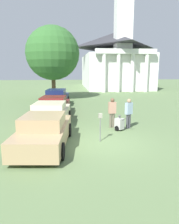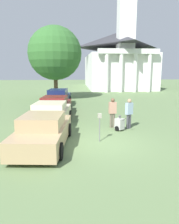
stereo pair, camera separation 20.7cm
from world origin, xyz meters
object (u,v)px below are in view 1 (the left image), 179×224
church (114,57)px  parked_car_maroon (54,107)px  parking_meter (100,122)px  parked_car_cream (50,115)px  parked_car_navy (57,98)px  parked_car_tan (44,132)px  person_worker (112,111)px  person_supervisor (129,112)px  equipment_cart (119,124)px

church → parked_car_maroon: bearing=-111.7°
parking_meter → church: church is taller
parked_car_cream → parked_car_maroon: bearing=95.7°
parked_car_navy → parking_meter: 10.57m
parked_car_tan → person_worker: (3.60, 2.91, 0.32)m
person_supervisor → equipment_cart: size_ratio=1.73×
parked_car_maroon → church: (9.43, 23.75, 4.84)m
parked_car_maroon → equipment_cart: parked_car_maroon is taller
person_worker → equipment_cart: size_ratio=1.74×
parked_car_cream → parked_car_navy: 7.35m
parked_car_tan → parked_car_cream: bearing=95.6°
parked_car_maroon → parked_car_tan: bearing=-84.3°
parked_car_maroon → parked_car_navy: size_ratio=0.97×
equipment_cart → church: 29.22m
parked_car_tan → parked_car_cream: parked_car_cream is taller
parked_car_navy → person_supervisor: (4.50, -8.11, 0.26)m
equipment_cart → parked_car_cream: bearing=128.6°
parked_car_tan → church: size_ratio=0.19×
parked_car_navy → person_supervisor: bearing=-55.3°
parked_car_navy → person_supervisor: size_ratio=2.94×
parking_meter → person_supervisor: bearing=47.6°
person_supervisor → parked_car_maroon: bearing=-72.1°
parking_meter → parked_car_navy: bearing=103.9°
parked_car_navy → person_worker: bearing=-59.6°
parked_car_cream → equipment_cart: 4.06m
parked_car_tan → parking_meter: (2.54, 0.46, 0.27)m
parked_car_maroon → equipment_cart: size_ratio=4.93×
parking_meter → church: bearing=77.1°
parked_car_cream → parked_car_tan: bearing=-84.4°
parking_meter → person_supervisor: (1.96, 2.14, 0.04)m
parked_car_navy → parked_car_tan: bearing=-84.3°
parking_meter → parked_car_maroon: bearing=112.2°
parked_car_tan → church: (9.43, 30.46, 4.82)m
parked_car_tan → church: bearing=78.5°
parked_car_tan → parked_car_cream: size_ratio=1.01×
person_worker → church: 28.52m
person_worker → parked_car_navy: bearing=-73.3°
parked_car_maroon → person_supervisor: 6.10m
person_supervisor → church: 28.65m
parked_car_cream → church: size_ratio=0.19×
equipment_cart → church: (5.55, 28.23, 5.11)m
parked_car_tan → equipment_cart: (3.89, 2.23, -0.29)m
parked_car_maroon → parking_meter: parked_car_maroon is taller
parked_car_maroon → church: church is taller
parked_car_navy → parking_meter: parked_car_navy is taller
equipment_cart → parked_car_maroon: bearing=95.9°
parked_car_cream → equipment_cart: bearing=-10.7°
parking_meter → church: size_ratio=0.05×
parked_car_tan → equipment_cart: size_ratio=4.90×
parking_meter → person_worker: bearing=66.6°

